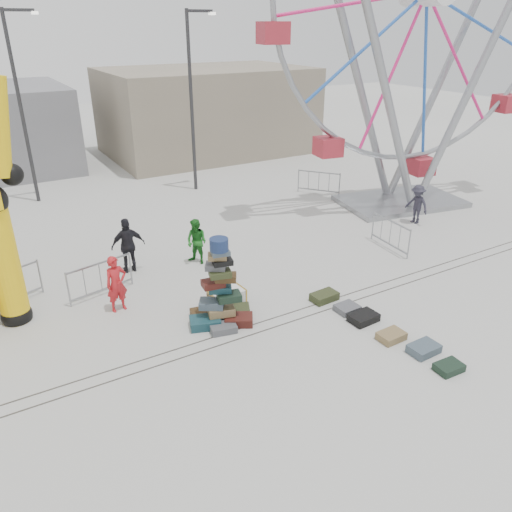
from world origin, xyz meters
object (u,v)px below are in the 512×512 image
lamp_post_left (22,100)px  pedestrian_green (197,242)px  ferris_wheel (423,23)px  barricade_dummy_b (7,289)px  suitcase_tower (220,299)px  lamp_post_right (193,94)px  barricade_dummy_c (101,279)px  pedestrian_black (128,245)px  steamer_trunk (227,298)px  pedestrian_red (116,284)px  pedestrian_grey (417,204)px  barricade_wheel_back (319,183)px  barricade_wheel_front (390,234)px

lamp_post_left → pedestrian_green: 10.96m
ferris_wheel → barricade_dummy_b: ferris_wheel is taller
suitcase_tower → ferris_wheel: bearing=43.6°
lamp_post_right → ferris_wheel: 10.12m
lamp_post_left → suitcase_tower: (2.55, -13.40, -3.79)m
ferris_wheel → barricade_dummy_b: bearing=-167.0°
lamp_post_right → ferris_wheel: (7.00, -6.68, 2.95)m
barricade_dummy_c → pedestrian_black: (1.23, 1.14, 0.37)m
barricade_dummy_c → pedestrian_black: size_ratio=1.08×
lamp_post_right → steamer_trunk: lamp_post_right is taller
barricade_dummy_c → pedestrian_black: pedestrian_black is taller
lamp_post_right → suitcase_tower: (-4.45, -11.40, -3.79)m
lamp_post_left → pedestrian_red: 11.96m
barricade_dummy_b → pedestrian_black: 3.73m
pedestrian_grey → barricade_dummy_c: bearing=-98.0°
lamp_post_right → barricade_wheel_back: (4.65, -3.66, -3.93)m
barricade_dummy_b → barricade_wheel_back: bearing=-5.5°
ferris_wheel → pedestrian_green: ferris_wheel is taller
suitcase_tower → pedestrian_black: 4.41m
barricade_dummy_c → pedestrian_black: 1.71m
suitcase_tower → barricade_dummy_c: (-2.41, 3.11, -0.15)m
barricade_wheel_front → pedestrian_grey: pedestrian_grey is taller
lamp_post_right → barricade_wheel_back: bearing=-38.2°
barricade_wheel_back → pedestrian_grey: (1.11, -5.08, 0.25)m
steamer_trunk → barricade_wheel_back: bearing=34.9°
lamp_post_right → barricade_dummy_b: (-9.32, -7.57, -3.93)m
barricade_wheel_front → pedestrian_red: size_ratio=1.21×
suitcase_tower → pedestrian_green: (0.98, 3.71, 0.08)m
barricade_dummy_b → pedestrian_grey: pedestrian_grey is taller
barricade_dummy_b → lamp_post_right: bearing=18.0°
lamp_post_left → barricade_dummy_b: lamp_post_left is taller
barricade_dummy_b → pedestrian_green: size_ratio=1.28×
lamp_post_right → pedestrian_grey: size_ratio=5.03×
steamer_trunk → pedestrian_black: size_ratio=0.55×
barricade_dummy_b → pedestrian_black: pedestrian_black is taller
steamer_trunk → barricade_dummy_c: bearing=136.1°
lamp_post_left → barricade_dummy_c: lamp_post_left is taller
lamp_post_right → suitcase_tower: bearing=-111.3°
lamp_post_left → barricade_dummy_b: (-2.32, -9.57, -3.93)m
ferris_wheel → pedestrian_green: (-10.47, -1.01, -6.65)m
lamp_post_left → pedestrian_black: 9.92m
steamer_trunk → pedestrian_red: bearing=149.6°
pedestrian_red → barricade_wheel_front: bearing=-10.4°
barricade_wheel_front → pedestrian_black: pedestrian_black is taller
pedestrian_red → pedestrian_grey: 12.44m
steamer_trunk → barricade_dummy_b: (-5.42, 3.15, 0.32)m
pedestrian_green → steamer_trunk: bearing=-38.7°
steamer_trunk → pedestrian_red: (-2.77, 1.33, 0.59)m
barricade_wheel_front → pedestrian_green: bearing=74.8°
lamp_post_left → barricade_dummy_c: (0.14, -10.30, -3.93)m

